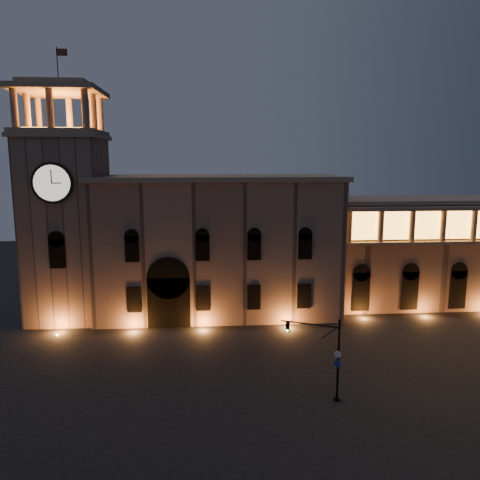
{
  "coord_description": "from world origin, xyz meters",
  "views": [
    {
      "loc": [
        -3.64,
        -37.17,
        19.38
      ],
      "look_at": [
        0.36,
        16.0,
        10.38
      ],
      "focal_mm": 35.0,
      "sensor_mm": 36.0,
      "label": 1
    }
  ],
  "objects": [
    {
      "name": "traffic_light",
      "position": [
        6.18,
        -1.88,
        3.66
      ],
      "size": [
        4.68,
        2.32,
        6.98
      ],
      "rotation": [
        0.0,
        0.0,
        -0.43
      ],
      "color": "black",
      "rests_on": "ground"
    },
    {
      "name": "colonnade_wing",
      "position": [
        32.0,
        23.92,
        7.33
      ],
      "size": [
        40.6,
        11.5,
        14.5
      ],
      "color": "brown",
      "rests_on": "ground"
    },
    {
      "name": "ground",
      "position": [
        0.0,
        0.0,
        0.0
      ],
      "size": [
        160.0,
        160.0,
        0.0
      ],
      "primitive_type": "plane",
      "color": "black",
      "rests_on": "ground"
    },
    {
      "name": "clock_tower",
      "position": [
        -20.5,
        20.98,
        12.5
      ],
      "size": [
        9.8,
        9.8,
        32.4
      ],
      "color": "#7A5E50",
      "rests_on": "ground"
    },
    {
      "name": "government_building",
      "position": [
        -2.08,
        21.93,
        8.77
      ],
      "size": [
        30.8,
        12.8,
        17.6
      ],
      "color": "#7A5E50",
      "rests_on": "ground"
    }
  ]
}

